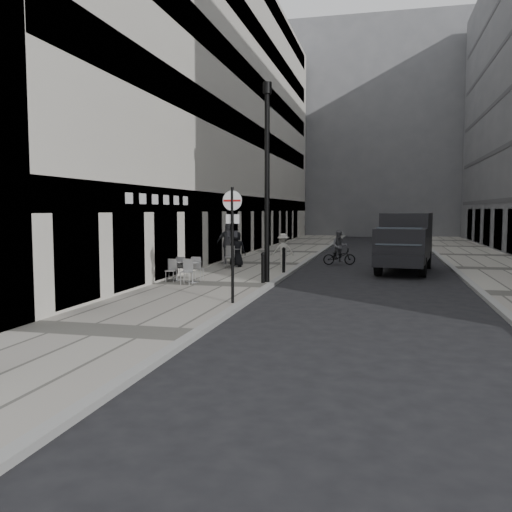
{
  "coord_description": "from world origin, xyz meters",
  "views": [
    {
      "loc": [
        3.92,
        -7.85,
        2.73
      ],
      "look_at": [
        0.32,
        7.3,
        1.4
      ],
      "focal_mm": 38.0,
      "sensor_mm": 36.0,
      "label": 1
    }
  ],
  "objects_px": {
    "cyclist": "(339,251)",
    "panel_van": "(405,239)",
    "sign_post": "(232,229)",
    "lamppost": "(267,172)"
  },
  "relations": [
    {
      "from": "sign_post",
      "to": "lamppost",
      "type": "bearing_deg",
      "value": 94.62
    },
    {
      "from": "sign_post",
      "to": "panel_van",
      "type": "bearing_deg",
      "value": 68.68
    },
    {
      "from": "cyclist",
      "to": "panel_van",
      "type": "bearing_deg",
      "value": -50.1
    },
    {
      "from": "sign_post",
      "to": "lamppost",
      "type": "distance_m",
      "value": 4.92
    },
    {
      "from": "panel_van",
      "to": "cyclist",
      "type": "distance_m",
      "value": 3.84
    },
    {
      "from": "panel_van",
      "to": "cyclist",
      "type": "relative_size",
      "value": 3.31
    },
    {
      "from": "sign_post",
      "to": "cyclist",
      "type": "distance_m",
      "value": 12.74
    },
    {
      "from": "lamppost",
      "to": "panel_van",
      "type": "relative_size",
      "value": 1.25
    },
    {
      "from": "sign_post",
      "to": "panel_van",
      "type": "relative_size",
      "value": 0.57
    },
    {
      "from": "sign_post",
      "to": "cyclist",
      "type": "height_order",
      "value": "sign_post"
    }
  ]
}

